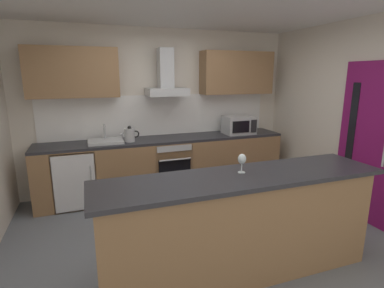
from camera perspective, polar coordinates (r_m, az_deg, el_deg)
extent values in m
cube|color=slate|center=(3.65, 2.09, -18.14)|extent=(5.42, 4.84, 0.02)
cube|color=silver|center=(5.04, -6.18, 6.42)|extent=(5.42, 0.12, 2.60)
cube|color=silver|center=(4.53, 30.07, 3.97)|extent=(0.12, 4.84, 2.60)
cube|color=white|center=(4.98, -5.96, 5.53)|extent=(3.76, 0.02, 0.66)
cube|color=olive|center=(4.86, -4.87, -4.30)|extent=(3.89, 0.60, 0.86)
cube|color=#28282D|center=(4.75, -4.97, 0.89)|extent=(3.89, 0.60, 0.04)
cube|color=olive|center=(2.93, 9.26, -15.60)|extent=(2.58, 0.52, 0.96)
cube|color=#28282D|center=(2.73, 9.65, -6.29)|extent=(2.68, 0.64, 0.04)
cube|color=olive|center=(4.64, -21.80, 12.56)|extent=(1.24, 0.32, 0.70)
cube|color=olive|center=(5.25, 8.53, 13.29)|extent=(1.24, 0.32, 0.70)
cube|color=#7A1456|center=(4.42, 30.50, 0.10)|extent=(0.04, 0.85, 2.05)
cube|color=black|center=(4.54, 28.17, 1.98)|extent=(0.01, 0.11, 1.31)
cube|color=slate|center=(4.85, -4.27, -3.98)|extent=(0.60, 0.56, 0.80)
cube|color=black|center=(4.60, -3.28, -5.76)|extent=(0.50, 0.02, 0.48)
cube|color=#B7BABC|center=(4.48, -3.35, -0.87)|extent=(0.54, 0.02, 0.09)
cylinder|color=#B7BABC|center=(4.50, -3.20, -2.99)|extent=(0.49, 0.02, 0.02)
cube|color=white|center=(4.71, -21.42, -5.85)|extent=(0.58, 0.56, 0.85)
cube|color=silver|center=(4.43, -21.50, -7.03)|extent=(0.55, 0.02, 0.80)
cylinder|color=#B7BABC|center=(4.39, -18.67, -6.38)|extent=(0.02, 0.02, 0.38)
cube|color=#B7BABC|center=(5.13, 8.92, 3.63)|extent=(0.50, 0.36, 0.30)
cube|color=black|center=(4.94, 9.35, 3.25)|extent=(0.30, 0.02, 0.19)
cube|color=black|center=(5.06, 11.74, 3.38)|extent=(0.10, 0.01, 0.21)
cube|color=silver|center=(4.58, -16.19, 0.49)|extent=(0.50, 0.40, 0.04)
cylinder|color=#B7BABC|center=(4.68, -16.38, 2.10)|extent=(0.03, 0.03, 0.26)
cylinder|color=#B7BABC|center=(4.58, -16.41, 3.40)|extent=(0.03, 0.16, 0.03)
cylinder|color=#B7BABC|center=(4.56, -11.83, 1.68)|extent=(0.15, 0.15, 0.20)
sphere|color=black|center=(4.53, -11.90, 3.06)|extent=(0.06, 0.06, 0.06)
cone|color=#B7BABC|center=(4.54, -13.10, 2.08)|extent=(0.09, 0.04, 0.07)
torus|color=black|center=(4.57, -10.72, 1.88)|extent=(0.11, 0.02, 0.11)
cube|color=#B7BABC|center=(4.74, -4.84, 9.91)|extent=(0.62, 0.45, 0.12)
cube|color=#B7BABC|center=(4.78, -5.09, 14.25)|extent=(0.22, 0.22, 0.60)
cylinder|color=silver|center=(2.79, 9.43, -5.35)|extent=(0.07, 0.07, 0.01)
cylinder|color=silver|center=(2.77, 9.47, -4.41)|extent=(0.01, 0.01, 0.09)
ellipsoid|color=silver|center=(2.75, 9.53, -2.84)|extent=(0.08, 0.08, 0.10)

